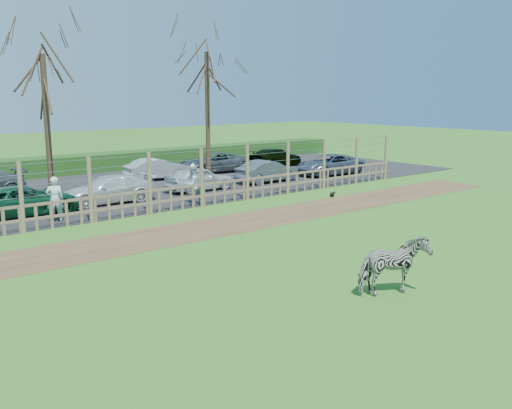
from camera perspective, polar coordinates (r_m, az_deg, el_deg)
ground at (r=17.07m, az=2.74°, el=-5.29°), size 120.00×120.00×0.00m
dirt_strip at (r=20.52m, az=-5.72°, el=-2.51°), size 34.00×2.80×0.01m
asphalt at (r=29.21m, az=-16.68°, el=1.18°), size 44.00×13.00×0.04m
hedge at (r=35.64m, az=-21.13°, el=3.48°), size 46.00×2.00×1.10m
fence at (r=23.29m, az=-10.54°, el=1.00°), size 30.16×0.16×2.50m
tree_mid at (r=27.17m, az=-20.37°, el=10.53°), size 4.80×4.80×6.83m
tree_right at (r=31.74m, az=-4.90°, el=11.83°), size 4.80×4.80×7.35m
zebra at (r=14.15m, az=13.58°, el=-6.01°), size 1.88×1.28×1.45m
visitor_a at (r=22.61m, az=-19.47°, el=0.50°), size 0.72×0.57×1.72m
visitor_b at (r=24.90m, az=-6.36°, el=1.99°), size 0.95×0.81×1.72m
crow at (r=27.05m, az=7.63°, el=1.01°), size 0.30×0.23×0.25m
car_2 at (r=24.23m, az=-22.13°, el=0.36°), size 4.43×2.25×1.20m
car_3 at (r=25.94m, az=-14.54°, el=1.48°), size 4.24×1.96×1.20m
car_4 at (r=28.40m, az=-5.71°, el=2.59°), size 3.56×1.52×1.20m
car_5 at (r=31.00m, az=1.13°, el=3.35°), size 3.66×1.33×1.20m
car_6 at (r=34.16m, az=7.38°, el=3.98°), size 4.47×2.35×1.20m
car_11 at (r=32.39m, az=-9.88°, el=3.53°), size 3.72×1.53×1.20m
car_12 at (r=34.95m, az=-4.32°, el=4.20°), size 4.49×2.39×1.20m
car_13 at (r=37.64m, az=1.97°, el=4.72°), size 4.31×2.17×1.20m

